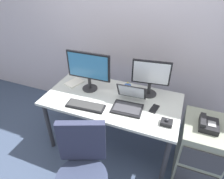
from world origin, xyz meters
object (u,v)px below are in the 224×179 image
object	(u,v)px
file_cabinet	(199,150)
paper_notepad	(74,83)
desk_phone	(208,124)
cell_phone	(154,109)
banana	(128,86)
trackball_mouse	(167,122)
monitor_side	(151,76)
monitor_main	(88,68)
laptop	(129,102)
keyboard	(86,106)
coffee_mug	(128,89)
office_chair	(83,177)

from	to	relation	value
file_cabinet	paper_notepad	bearing A→B (deg)	173.68
desk_phone	paper_notepad	distance (m)	1.56
desk_phone	cell_phone	bearing A→B (deg)	174.61
cell_phone	banana	distance (m)	0.47
trackball_mouse	paper_notepad	size ratio (longest dim) A/B	0.53
monitor_side	banana	world-z (taller)	monitor_side
desk_phone	monitor_main	world-z (taller)	monitor_main
monitor_main	file_cabinet	bearing A→B (deg)	-5.61
monitor_side	laptop	xyz separation A→B (m)	(-0.15, -0.29, -0.19)
keyboard	desk_phone	bearing A→B (deg)	8.41
monitor_main	paper_notepad	bearing A→B (deg)	169.83
coffee_mug	cell_phone	size ratio (longest dim) A/B	0.84
laptop	banana	world-z (taller)	laptop
paper_notepad	trackball_mouse	bearing A→B (deg)	-15.14
trackball_mouse	paper_notepad	world-z (taller)	trackball_mouse
laptop	banana	xyz separation A→B (m)	(-0.11, 0.33, -0.03)
desk_phone	keyboard	distance (m)	1.21
cell_phone	coffee_mug	bearing A→B (deg)	165.45
monitor_main	trackball_mouse	size ratio (longest dim) A/B	4.66
keyboard	laptop	bearing A→B (deg)	22.90
desk_phone	banana	xyz separation A→B (m)	(-0.89, 0.33, 0.01)
file_cabinet	trackball_mouse	bearing A→B (deg)	-158.45
office_chair	keyboard	xyz separation A→B (m)	(-0.25, 0.58, 0.30)
desk_phone	laptop	size ratio (longest dim) A/B	0.59
desk_phone	monitor_side	distance (m)	0.74
monitor_main	keyboard	distance (m)	0.43
banana	coffee_mug	bearing A→B (deg)	-76.60
office_chair	coffee_mug	bearing A→B (deg)	84.75
file_cabinet	laptop	world-z (taller)	laptop
keyboard	coffee_mug	size ratio (longest dim) A/B	3.51
banana	file_cabinet	bearing A→B (deg)	-19.38
banana	keyboard	bearing A→B (deg)	-121.45
coffee_mug	desk_phone	bearing A→B (deg)	-13.75
office_chair	laptop	bearing A→B (deg)	77.50
desk_phone	keyboard	world-z (taller)	desk_phone
coffee_mug	cell_phone	bearing A→B (deg)	-25.26
monitor_side	paper_notepad	size ratio (longest dim) A/B	2.02
keyboard	paper_notepad	xyz separation A→B (m)	(-0.35, 0.37, -0.01)
trackball_mouse	coffee_mug	xyz separation A→B (m)	(-0.49, 0.34, 0.04)
monitor_main	coffee_mug	world-z (taller)	monitor_main
file_cabinet	paper_notepad	xyz separation A→B (m)	(-1.56, 0.17, 0.38)
keyboard	banana	size ratio (longest dim) A/B	2.21
file_cabinet	paper_notepad	size ratio (longest dim) A/B	3.34
laptop	trackball_mouse	size ratio (longest dim) A/B	3.07
keyboard	paper_notepad	bearing A→B (deg)	133.98
laptop	office_chair	bearing A→B (deg)	-102.50
trackball_mouse	cell_phone	xyz separation A→B (m)	(-0.15, 0.18, -0.02)
file_cabinet	monitor_main	world-z (taller)	monitor_main
file_cabinet	office_chair	bearing A→B (deg)	-141.17
keyboard	laptop	xyz separation A→B (m)	(0.42, 0.18, 0.04)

